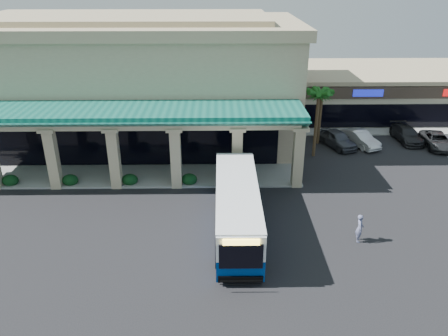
{
  "coord_description": "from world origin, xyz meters",
  "views": [
    {
      "loc": [
        0.09,
        -24.26,
        15.01
      ],
      "look_at": [
        0.51,
        3.7,
        2.2
      ],
      "focal_mm": 35.0,
      "sensor_mm": 36.0,
      "label": 1
    }
  ],
  "objects_px": {
    "pedestrian": "(360,228)",
    "car_silver": "(337,139)",
    "car_gray": "(437,140)",
    "transit_bus": "(237,209)",
    "car_red": "(407,134)",
    "car_white": "(360,139)"
  },
  "relations": [
    {
      "from": "car_silver",
      "to": "car_red",
      "type": "height_order",
      "value": "car_silver"
    },
    {
      "from": "transit_bus",
      "to": "car_silver",
      "type": "relative_size",
      "value": 2.51
    },
    {
      "from": "pedestrian",
      "to": "car_silver",
      "type": "xyz_separation_m",
      "value": [
        2.54,
        15.37,
        -0.14
      ]
    },
    {
      "from": "transit_bus",
      "to": "car_red",
      "type": "height_order",
      "value": "transit_bus"
    },
    {
      "from": "car_red",
      "to": "pedestrian",
      "type": "bearing_deg",
      "value": -121.98
    },
    {
      "from": "car_white",
      "to": "car_red",
      "type": "height_order",
      "value": "car_white"
    },
    {
      "from": "pedestrian",
      "to": "car_silver",
      "type": "distance_m",
      "value": 15.57
    },
    {
      "from": "pedestrian",
      "to": "car_gray",
      "type": "xyz_separation_m",
      "value": [
        11.71,
        15.11,
        -0.25
      ]
    },
    {
      "from": "pedestrian",
      "to": "car_silver",
      "type": "bearing_deg",
      "value": 2.92
    },
    {
      "from": "transit_bus",
      "to": "car_silver",
      "type": "height_order",
      "value": "transit_bus"
    },
    {
      "from": "pedestrian",
      "to": "car_red",
      "type": "distance_m",
      "value": 19.19
    },
    {
      "from": "car_gray",
      "to": "car_silver",
      "type": "bearing_deg",
      "value": -174.51
    },
    {
      "from": "pedestrian",
      "to": "car_silver",
      "type": "height_order",
      "value": "pedestrian"
    },
    {
      "from": "pedestrian",
      "to": "transit_bus",
      "type": "bearing_deg",
      "value": 92.93
    },
    {
      "from": "pedestrian",
      "to": "car_red",
      "type": "relative_size",
      "value": 0.38
    },
    {
      "from": "car_white",
      "to": "transit_bus",
      "type": "bearing_deg",
      "value": -153.91
    },
    {
      "from": "transit_bus",
      "to": "car_red",
      "type": "relative_size",
      "value": 2.4
    },
    {
      "from": "pedestrian",
      "to": "car_gray",
      "type": "bearing_deg",
      "value": -25.47
    },
    {
      "from": "car_white",
      "to": "car_red",
      "type": "distance_m",
      "value": 4.93
    },
    {
      "from": "transit_bus",
      "to": "car_red",
      "type": "bearing_deg",
      "value": 42.97
    },
    {
      "from": "pedestrian",
      "to": "car_gray",
      "type": "height_order",
      "value": "pedestrian"
    },
    {
      "from": "car_silver",
      "to": "car_gray",
      "type": "xyz_separation_m",
      "value": [
        9.17,
        -0.25,
        -0.11
      ]
    }
  ]
}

